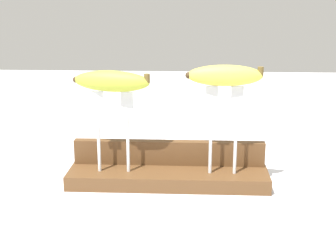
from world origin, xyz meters
TOP-DOWN VIEW (x-y plane):
  - ground_plane at (0.00, 0.00)m, footprint 3.00×3.00m
  - wooden_board at (0.00, 0.00)m, footprint 0.43×0.11m
  - board_backstop at (0.00, 0.04)m, footprint 0.42×0.02m
  - fork_stand_left at (-0.12, -0.01)m, footprint 0.09×0.01m
  - fork_stand_right at (0.12, -0.01)m, footprint 0.08×0.01m
  - banana_raised_left at (-0.12, -0.01)m, footprint 0.17×0.07m
  - banana_raised_right at (0.12, -0.01)m, footprint 0.16×0.04m
  - fork_fallen_near at (-0.32, 0.03)m, footprint 0.14×0.14m

SIDE VIEW (x-z plane):
  - ground_plane at x=0.00m, z-range 0.00..0.00m
  - fork_fallen_near at x=-0.32m, z-range 0.00..0.01m
  - wooden_board at x=0.00m, z-range 0.00..0.03m
  - board_backstop at x=0.00m, z-range 0.03..0.08m
  - fork_stand_left at x=-0.12m, z-range 0.05..0.22m
  - fork_stand_right at x=0.12m, z-range 0.05..0.24m
  - banana_raised_left at x=-0.12m, z-range 0.20..0.25m
  - banana_raised_right at x=0.12m, z-range 0.22..0.26m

